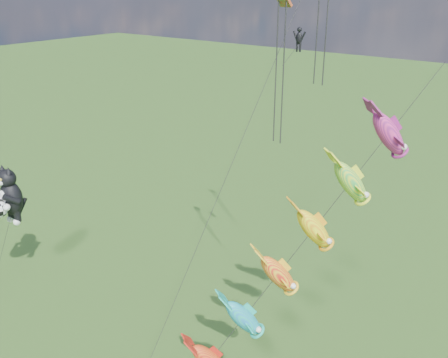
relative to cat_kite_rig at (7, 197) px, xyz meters
The scene contains 3 objects.
cat_kite_rig is the anchor object (origin of this frame).
fish_windsock_rig 24.48m from the cat_kite_rig, ahead, with size 9.62×12.88×20.39m.
parafoil_rig 24.54m from the cat_kite_rig, 26.87° to the left, with size 3.23×17.42×26.73m.
Camera 1 is at (32.83, -10.00, 24.03)m, focal length 40.00 mm.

